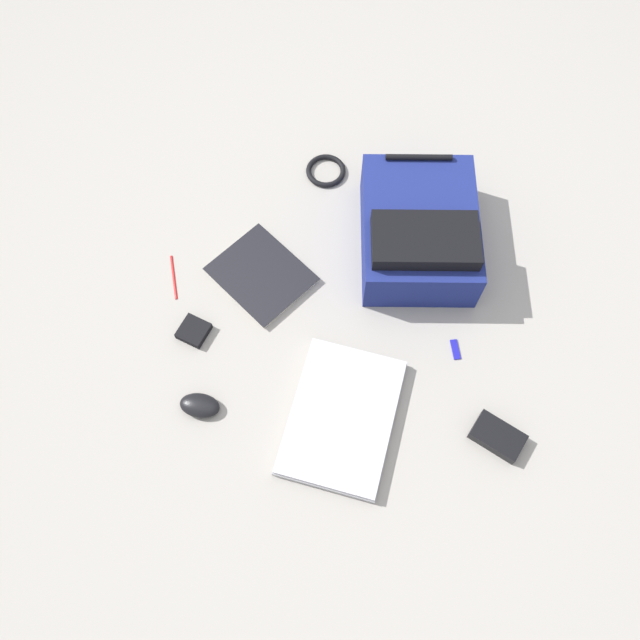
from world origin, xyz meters
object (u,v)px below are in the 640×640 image
Objects in this scene: earbud_pouch at (194,331)px; usb_stick at (456,349)px; power_brick at (498,437)px; pen_black at (174,277)px; laptop at (342,417)px; backpack at (419,231)px; cable_coil at (326,171)px; computer_mouse at (200,405)px; book_red at (261,275)px.

usb_stick is at bearing -76.93° from earbud_pouch.
power_brick reaches higher than pen_black.
laptop is 2.71× the size of pen_black.
backpack reaches higher than cable_coil.
computer_mouse is 0.87× the size of cable_coil.
usb_stick is at bearing -147.40° from backpack.
laptop is 2.98× the size of power_brick.
power_brick reaches higher than usb_stick.
cable_coil is at bearing 47.78° from usb_stick.
backpack is at bearing -118.47° from cable_coil.
earbud_pouch reaches higher than pen_black.
cable_coil is 0.55m from pen_black.
cable_coil is at bearing 19.92° from laptop.
computer_mouse reaches higher than pen_black.
earbud_pouch is at bearing -139.96° from pen_black.
backpack is 0.73m from computer_mouse.
backpack reaches higher than computer_mouse.
cable_coil reaches higher than pen_black.
laptop is 0.75m from cable_coil.
computer_mouse is 1.84× the size of usb_stick.
power_brick is (-0.47, -0.32, -0.06)m from backpack.
book_red is at bearing 69.92° from power_brick.
book_red is 0.74m from power_brick.
laptop is 0.35m from computer_mouse.
computer_mouse is 0.78m from cable_coil.
laptop is at bearing 173.90° from backpack.
backpack is 0.57m from power_brick.
backpack is 6.45× the size of earbud_pouch.
power_brick is at bearing -145.94° from backpack.
laptop is at bearing 99.61° from power_brick.
backpack is 3.76× the size of power_brick.
power_brick reaches higher than cable_coil.
computer_mouse is at bearing -153.89° from earbud_pouch.
power_brick is at bearing -80.39° from laptop.
computer_mouse is 0.75× the size of pen_black.
usb_stick is (-0.44, -0.49, -0.00)m from cable_coil.
book_red reaches higher than usb_stick.
pen_black is (0.25, 0.55, -0.01)m from laptop.
earbud_pouch reaches higher than book_red.
backpack is at bearing -64.53° from pen_black.
cable_coil is 0.86× the size of pen_black.
book_red is (-0.22, 0.38, -0.07)m from backpack.
computer_mouse is (-0.08, 0.34, 0.00)m from laptop.
laptop reaches higher than earbud_pouch.
computer_mouse reaches higher than earbud_pouch.
computer_mouse reaches higher than usb_stick.
laptop is 0.45m from earbud_pouch.
power_brick is (0.14, -0.72, -0.00)m from computer_mouse.
usb_stick is at bearing 35.96° from power_brick.
book_red is at bearing 45.30° from laptop.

